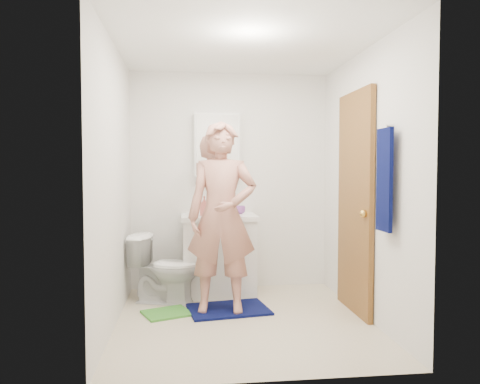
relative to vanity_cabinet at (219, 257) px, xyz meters
name	(u,v)px	position (x,y,z in m)	size (l,w,h in m)	color
floor	(243,321)	(0.15, -0.91, -0.41)	(2.20, 2.40, 0.02)	beige
ceiling	(243,43)	(0.15, -0.91, 2.01)	(2.20, 2.40, 0.02)	white
wall_back	(230,181)	(0.15, 0.30, 0.80)	(2.20, 0.02, 2.40)	silver
wall_front	(268,191)	(0.15, -2.12, 0.80)	(2.20, 0.02, 2.40)	silver
wall_left	(113,185)	(-0.96, -0.91, 0.80)	(0.02, 2.40, 2.40)	silver
wall_right	(366,184)	(1.26, -0.91, 0.80)	(0.02, 2.40, 2.40)	silver
vanity_cabinet	(219,257)	(0.00, 0.00, 0.00)	(0.75, 0.55, 0.80)	white
countertop	(219,217)	(0.00, 0.00, 0.43)	(0.79, 0.59, 0.05)	white
sink_basin	(219,216)	(0.00, 0.00, 0.44)	(0.40, 0.40, 0.03)	white
faucet	(217,208)	(0.00, 0.18, 0.51)	(0.03, 0.03, 0.12)	silver
medicine_cabinet	(217,145)	(0.00, 0.22, 1.20)	(0.50, 0.12, 0.70)	white
mirror_panel	(217,145)	(0.00, 0.16, 1.20)	(0.46, 0.01, 0.66)	white
door	(355,202)	(1.22, -0.76, 0.62)	(0.05, 0.80, 2.05)	brown
door_knob	(364,214)	(1.18, -1.08, 0.55)	(0.07, 0.07, 0.07)	gold
towel	(384,180)	(1.18, -1.48, 0.85)	(0.03, 0.24, 0.80)	#070C41
towel_hook	(390,125)	(1.22, -1.48, 1.27)	(0.02, 0.02, 0.06)	silver
toilet	(165,268)	(-0.56, -0.26, -0.06)	(0.38, 0.67, 0.68)	white
bath_mat	(228,309)	(0.05, -0.61, -0.39)	(0.74, 0.53, 0.02)	#070C41
green_rug	(167,313)	(-0.53, -0.66, -0.39)	(0.41, 0.34, 0.02)	#429331
soap_dispenser	(204,206)	(-0.16, -0.07, 0.55)	(0.09, 0.09, 0.20)	#BF6059
toothbrush_cup	(240,210)	(0.24, 0.06, 0.49)	(0.11, 0.11, 0.09)	#814292
man	(222,217)	(-0.02, -0.67, 0.50)	(0.64, 0.42, 1.75)	tan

